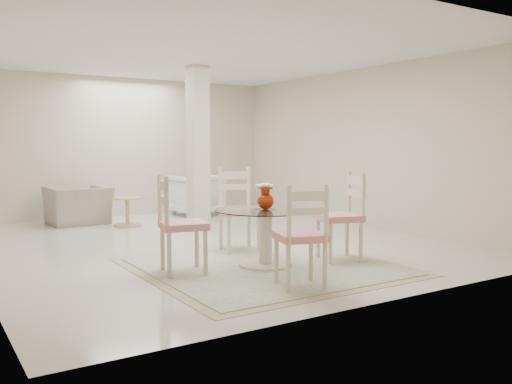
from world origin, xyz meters
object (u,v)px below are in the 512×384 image
column (198,148)px  red_vase (265,197)px  dining_chair_north (237,203)px  dining_table (265,238)px  dining_chair_west (176,217)px  side_table (128,213)px  dining_chair_east (345,210)px  recliner_taupe (79,205)px  armchair_white (196,195)px  dining_chair_south (303,229)px

column → red_vase: bearing=-102.2°
dining_chair_north → dining_table: bearing=-89.0°
red_vase → dining_chair_west: bearing=168.0°
column → side_table: 1.68m
red_vase → column: bearing=77.8°
dining_chair_north → dining_chair_east: bearing=-44.2°
recliner_taupe → side_table: size_ratio=2.04×
armchair_white → side_table: armchair_white is taller
dining_table → dining_chair_west: size_ratio=0.98×
dining_table → side_table: 3.90m
dining_table → dining_chair_south: size_ratio=1.03×
armchair_white → dining_chair_east: bearing=82.5°
recliner_taupe → dining_chair_east: bearing=107.6°
dining_chair_east → dining_table: bearing=-85.5°
dining_chair_east → column: bearing=-157.0°
dining_table → armchair_white: armchair_white is taller
dining_chair_north → armchair_white: bearing=85.8°
dining_chair_south → recliner_taupe: bearing=-65.7°
red_vase → side_table: size_ratio=0.59×
red_vase → dining_table: bearing=-95.7°
dining_table → recliner_taupe: dining_table is taller
column → armchair_white: size_ratio=3.02×
dining_table → side_table: size_ratio=2.31×
dining_table → dining_chair_east: (1.00, -0.22, 0.28)m
dining_table → dining_chair_south: 1.05m
dining_chair_east → armchair_white: size_ratio=1.32×
dining_chair_east → dining_chair_south: bearing=-40.6°
dining_chair_west → armchair_white: dining_chair_west is taller
dining_chair_east → armchair_white: dining_chair_east is taller
armchair_white → side_table: size_ratio=1.79×
dining_chair_south → side_table: (-0.07, 4.88, -0.36)m
dining_chair_west → dining_chair_east: bearing=-90.2°
side_table → armchair_white: bearing=22.9°
recliner_taupe → column: bearing=132.0°
recliner_taupe → dining_table: bearing=97.2°
dining_chair_north → recliner_taupe: bearing=121.1°
dining_chair_west → side_table: size_ratio=2.36×
dining_chair_west → column: bearing=-18.2°
dining_chair_south → side_table: size_ratio=2.25×
dining_chair_north → side_table: dining_chair_north is taller
dining_chair_east → dining_chair_west: bearing=-85.3°
dining_table → recliner_taupe: bearing=101.5°
dining_chair_north → side_table: bearing=113.4°
side_table → recliner_taupe: bearing=131.8°
red_vase → recliner_taupe: 4.72m
dining_chair_north → dining_chair_south: dining_chair_north is taller
dining_chair_west → side_table: dining_chair_west is taller
dining_chair_east → dining_chair_west: size_ratio=1.00×
dining_chair_north → dining_chair_west: dining_chair_north is taller
column → dining_chair_south: column is taller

